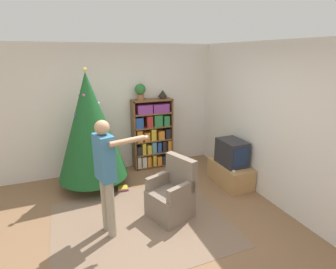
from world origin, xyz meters
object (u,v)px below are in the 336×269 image
object	(u,v)px
christmas_tree	(90,127)
bookshelf	(152,134)
armchair	(172,196)
standing_person	(106,169)
potted_plant	(140,91)
table_lamp	(163,94)
television	(232,152)

from	to	relation	value
christmas_tree	bookshelf	bearing A→B (deg)	19.40
armchair	standing_person	size ratio (longest dim) A/B	0.57
bookshelf	potted_plant	distance (m)	0.98
standing_person	bookshelf	bearing A→B (deg)	132.35
bookshelf	standing_person	size ratio (longest dim) A/B	0.92
potted_plant	christmas_tree	bearing A→B (deg)	-156.44
armchair	standing_person	xyz separation A→B (m)	(-0.96, -0.07, 0.64)
table_lamp	television	bearing A→B (deg)	-56.77
armchair	standing_person	world-z (taller)	standing_person
table_lamp	standing_person	bearing A→B (deg)	-128.12
standing_person	table_lamp	distance (m)	2.54
table_lamp	christmas_tree	bearing A→B (deg)	-163.23
armchair	potted_plant	xyz separation A→B (m)	(0.08, 1.87, 1.36)
christmas_tree	potted_plant	distance (m)	1.28
bookshelf	standing_person	xyz separation A→B (m)	(-1.27, -1.93, 0.23)
bookshelf	armchair	xyz separation A→B (m)	(-0.31, -1.86, -0.41)
christmas_tree	potted_plant	world-z (taller)	christmas_tree
television	armchair	xyz separation A→B (m)	(-1.43, -0.54, -0.32)
television	christmas_tree	xyz separation A→B (m)	(-2.42, 0.86, 0.53)
television	armchair	size ratio (longest dim) A/B	0.61
armchair	standing_person	distance (m)	1.15
television	potted_plant	xyz separation A→B (m)	(-1.35, 1.33, 1.05)
television	standing_person	xyz separation A→B (m)	(-2.39, -0.60, 0.32)
standing_person	potted_plant	distance (m)	2.31
bookshelf	television	world-z (taller)	bookshelf
potted_plant	television	bearing A→B (deg)	-44.56
television	standing_person	size ratio (longest dim) A/B	0.35
christmas_tree	table_lamp	world-z (taller)	christmas_tree
standing_person	table_lamp	xyz separation A→B (m)	(1.52, 1.93, 0.63)
television	armchair	bearing A→B (deg)	-159.43
bookshelf	armchair	bearing A→B (deg)	-99.53
standing_person	table_lamp	world-z (taller)	table_lamp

